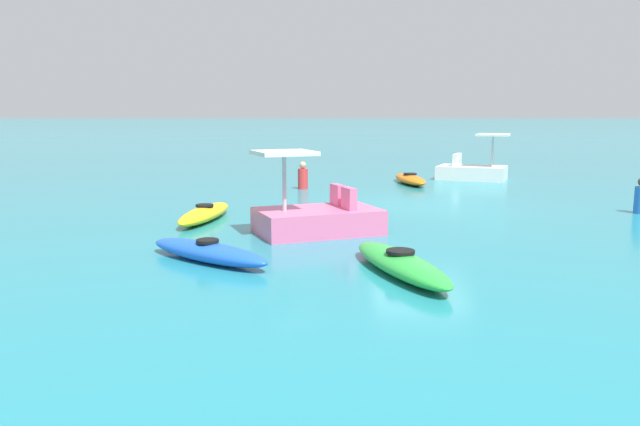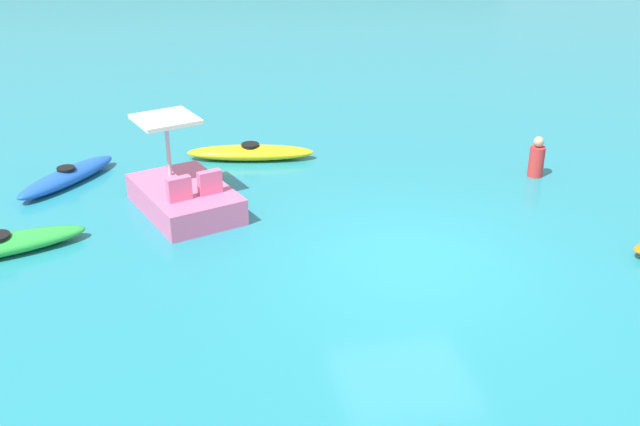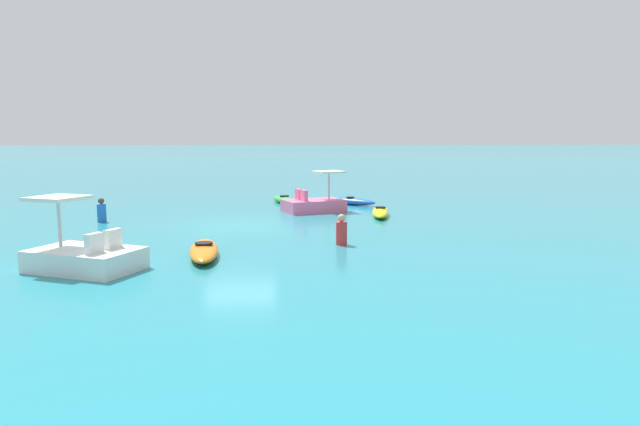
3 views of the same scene
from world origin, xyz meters
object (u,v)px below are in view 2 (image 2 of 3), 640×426
(kayak_blue, at_px, (67,177))
(person_near_shore, at_px, (537,159))
(kayak_yellow, at_px, (250,152))
(pedal_boat_pink, at_px, (184,194))

(kayak_blue, relative_size, person_near_shore, 2.72)
(kayak_yellow, relative_size, person_near_shore, 3.29)
(person_near_shore, bearing_deg, kayak_yellow, 159.08)
(kayak_yellow, relative_size, pedal_boat_pink, 1.05)
(kayak_blue, bearing_deg, pedal_boat_pink, -38.26)
(kayak_yellow, distance_m, pedal_boat_pink, 2.96)
(kayak_yellow, height_order, person_near_shore, person_near_shore)
(person_near_shore, bearing_deg, kayak_blue, 170.90)
(kayak_yellow, bearing_deg, kayak_blue, -170.30)
(kayak_yellow, bearing_deg, pedal_boat_pink, -122.09)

